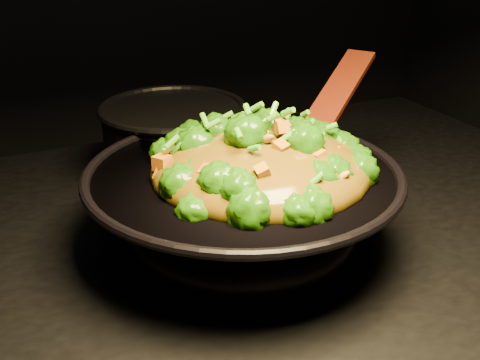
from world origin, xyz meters
name	(u,v)px	position (x,y,z in m)	size (l,w,h in m)	color
wok	(243,211)	(-0.08, -0.05, 0.96)	(0.42, 0.42, 0.12)	black
stir_fry	(260,137)	(-0.06, -0.06, 1.07)	(0.30, 0.30, 0.10)	#205906
spatula	(326,110)	(0.08, 0.00, 1.07)	(0.31, 0.05, 0.01)	#3D1907
back_pot	(174,142)	(-0.09, 0.22, 0.97)	(0.24, 0.24, 0.14)	black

